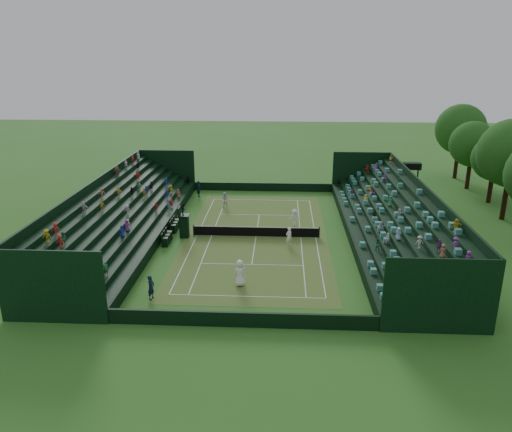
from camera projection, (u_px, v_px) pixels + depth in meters
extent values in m
plane|color=#306C22|center=(256.00, 237.00, 45.97)|extent=(160.00, 160.00, 0.00)
cube|color=#387B29|center=(256.00, 237.00, 45.97)|extent=(12.97, 26.77, 0.01)
cube|color=black|center=(263.00, 187.00, 60.87)|extent=(17.17, 0.20, 1.00)
cube|color=black|center=(242.00, 320.00, 30.75)|extent=(17.17, 0.20, 1.00)
cube|color=black|center=(349.00, 233.00, 45.38)|extent=(0.20, 31.77, 1.00)
cube|color=black|center=(165.00, 230.00, 46.24)|extent=(0.20, 31.77, 1.00)
cube|color=black|center=(354.00, 233.00, 45.36)|extent=(0.80, 32.00, 1.00)
cube|color=black|center=(364.00, 231.00, 45.24)|extent=(0.80, 32.00, 1.45)
cube|color=black|center=(373.00, 229.00, 45.13)|extent=(0.80, 32.00, 1.90)
cube|color=black|center=(382.00, 227.00, 45.02)|extent=(0.80, 32.00, 2.35)
cube|color=black|center=(391.00, 225.00, 44.91)|extent=(0.80, 32.00, 2.80)
cube|color=black|center=(400.00, 222.00, 44.80)|extent=(0.80, 32.00, 3.25)
cube|color=black|center=(409.00, 220.00, 44.69)|extent=(0.80, 32.00, 3.70)
cube|color=black|center=(419.00, 218.00, 44.58)|extent=(0.80, 32.00, 4.15)
cube|color=black|center=(425.00, 214.00, 44.43)|extent=(0.20, 32.00, 4.90)
cube|color=black|center=(159.00, 230.00, 46.26)|extent=(0.80, 32.00, 1.00)
cube|color=black|center=(151.00, 227.00, 46.23)|extent=(0.80, 32.00, 1.45)
cube|color=black|center=(142.00, 225.00, 46.20)|extent=(0.80, 32.00, 1.90)
cube|color=black|center=(133.00, 222.00, 46.17)|extent=(0.80, 32.00, 2.35)
cube|color=black|center=(125.00, 220.00, 46.14)|extent=(0.80, 32.00, 2.80)
cube|color=black|center=(116.00, 218.00, 46.11)|extent=(0.80, 32.00, 3.25)
cube|color=black|center=(107.00, 215.00, 46.08)|extent=(0.80, 32.00, 3.70)
cube|color=black|center=(99.00, 213.00, 46.05)|extent=(0.80, 32.00, 4.15)
cube|color=black|center=(93.00, 209.00, 45.96)|extent=(0.20, 32.00, 4.90)
cylinder|color=black|center=(194.00, 230.00, 46.09)|extent=(0.10, 0.10, 1.06)
cylinder|color=black|center=(319.00, 232.00, 45.51)|extent=(0.10, 0.10, 1.06)
cube|color=black|center=(256.00, 232.00, 45.82)|extent=(11.57, 0.02, 0.86)
cube|color=white|center=(256.00, 227.00, 45.68)|extent=(11.57, 0.04, 0.07)
cylinder|color=black|center=(404.00, 181.00, 59.81)|extent=(0.16, 0.16, 3.00)
cylinder|color=black|center=(417.00, 181.00, 59.73)|extent=(0.16, 0.16, 3.00)
cube|color=black|center=(412.00, 166.00, 59.20)|extent=(2.00, 1.00, 0.80)
cylinder|color=black|center=(504.00, 202.00, 50.16)|extent=(0.50, 0.50, 3.66)
sphere|color=#1E4F16|center=(512.00, 153.00, 48.60)|extent=(6.70, 6.70, 6.70)
cylinder|color=black|center=(490.00, 191.00, 55.94)|extent=(0.50, 0.50, 2.74)
sphere|color=#1E4F16|center=(495.00, 158.00, 54.77)|extent=(5.02, 5.02, 5.02)
cylinder|color=black|center=(468.00, 177.00, 61.62)|extent=(0.50, 0.50, 3.01)
sphere|color=#1E4F16|center=(473.00, 144.00, 60.34)|extent=(5.50, 5.50, 5.50)
cylinder|color=black|center=(456.00, 165.00, 66.67)|extent=(0.50, 0.50, 3.55)
sphere|color=#1E4F16|center=(461.00, 129.00, 65.16)|extent=(6.49, 6.49, 6.49)
cube|color=black|center=(184.00, 227.00, 45.54)|extent=(0.79, 0.79, 2.03)
cube|color=black|center=(184.00, 216.00, 45.21)|extent=(1.01, 1.01, 0.11)
cube|color=black|center=(179.00, 211.00, 45.10)|extent=(0.09, 1.01, 0.79)
imported|color=black|center=(183.00, 209.00, 45.02)|extent=(0.51, 0.59, 1.05)
cube|color=black|center=(165.00, 242.00, 43.54)|extent=(0.51, 0.51, 0.81)
cube|color=black|center=(162.00, 237.00, 43.39)|extent=(0.06, 0.51, 0.51)
cube|color=black|center=(167.00, 239.00, 44.29)|extent=(0.51, 0.51, 0.81)
cube|color=black|center=(164.00, 233.00, 44.15)|extent=(0.06, 0.51, 0.51)
cube|color=black|center=(169.00, 236.00, 45.05)|extent=(0.51, 0.51, 0.81)
cube|color=black|center=(166.00, 230.00, 44.91)|extent=(0.06, 0.51, 0.51)
cube|color=black|center=(173.00, 229.00, 46.76)|extent=(0.51, 0.51, 0.81)
cube|color=black|center=(170.00, 224.00, 46.61)|extent=(0.06, 0.51, 0.51)
cube|color=black|center=(175.00, 226.00, 47.52)|extent=(0.51, 0.51, 0.81)
cube|color=black|center=(172.00, 221.00, 47.37)|extent=(0.06, 0.51, 0.51)
cube|color=black|center=(177.00, 223.00, 48.28)|extent=(0.51, 0.51, 0.81)
cube|color=black|center=(174.00, 218.00, 48.13)|extent=(0.06, 0.51, 0.51)
imported|color=white|center=(240.00, 273.00, 36.06)|extent=(1.12, 0.91, 1.98)
imported|color=white|center=(289.00, 237.00, 43.47)|extent=(0.76, 0.70, 1.74)
imported|color=silver|center=(225.00, 200.00, 54.02)|extent=(1.02, 0.89, 1.79)
imported|color=white|center=(295.00, 217.00, 48.69)|extent=(1.08, 0.65, 1.65)
imported|color=black|center=(199.00, 189.00, 58.34)|extent=(0.67, 0.80, 1.89)
imported|color=black|center=(151.00, 287.00, 34.15)|extent=(0.57, 0.72, 1.72)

